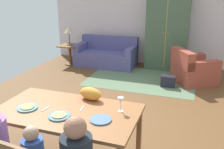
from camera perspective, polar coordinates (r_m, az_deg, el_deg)
ground_plane at (r=4.90m, az=3.39°, el=-7.70°), size 6.46×6.31×0.02m
back_wall at (r=7.56m, az=10.38°, el=12.31°), size 6.46×0.10×2.70m
dining_table at (r=3.23m, az=-9.96°, el=-8.95°), size 1.75×0.97×0.76m
plate_near_man at (r=3.35m, az=-18.33°, el=-7.08°), size 0.25×0.25×0.02m
pizza_near_man at (r=3.34m, az=-18.36°, el=-6.85°), size 0.17×0.17×0.01m
plate_near_child at (r=3.05m, az=-11.67°, el=-9.09°), size 0.25×0.25×0.02m
pizza_near_child at (r=3.04m, az=-11.69°, el=-8.84°), size 0.17×0.17×0.01m
plate_near_woman at (r=2.92m, az=-2.57°, el=-10.02°), size 0.25×0.25×0.02m
wine_glass at (r=3.06m, az=1.94°, el=-6.03°), size 0.07×0.07×0.19m
fork at (r=3.28m, az=-14.51°, el=-7.35°), size 0.04×0.15×0.01m
knife at (r=3.20m, az=-6.68°, el=-7.50°), size 0.04×0.17×0.01m
cat at (r=3.41m, az=-4.80°, el=-4.26°), size 0.34×0.22×0.17m
area_rug at (r=6.43m, az=6.57°, el=-1.02°), size 2.60×1.80×0.01m
couch at (r=7.46m, az=-1.24°, el=4.34°), size 1.71×0.86×0.82m
armchair at (r=6.36m, az=17.51°, el=1.00°), size 1.18×1.17×0.82m
armoire at (r=7.18m, az=12.24°, el=9.43°), size 1.10×0.59×2.10m
side_table at (r=7.63m, az=-9.34°, el=5.00°), size 0.56×0.56×0.58m
table_lamp at (r=7.51m, az=-9.60°, el=9.68°), size 0.26×0.26×0.54m
handbag at (r=6.00m, az=12.36°, el=-1.52°), size 0.32×0.16×0.26m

